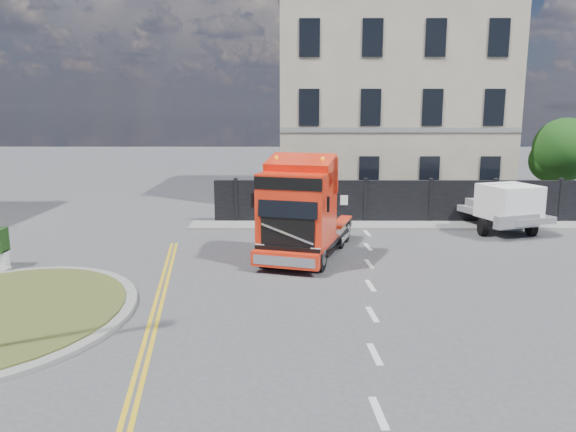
{
  "coord_description": "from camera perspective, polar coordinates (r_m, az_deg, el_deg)",
  "views": [
    {
      "loc": [
        0.53,
        -16.67,
        5.32
      ],
      "look_at": [
        0.45,
        1.41,
        1.8
      ],
      "focal_mm": 35.0,
      "sensor_mm": 36.0,
      "label": 1
    }
  ],
  "objects": [
    {
      "name": "ground",
      "position": [
        17.51,
        -1.49,
        -6.67
      ],
      "size": [
        120.0,
        120.0,
        0.0
      ],
      "primitive_type": "plane",
      "color": "#424244",
      "rests_on": "ground"
    },
    {
      "name": "pavement_far",
      "position": [
        25.91,
        12.45,
        -0.96
      ],
      "size": [
        20.0,
        1.6,
        0.12
      ],
      "primitive_type": "cube",
      "color": "gray",
      "rests_on": "ground"
    },
    {
      "name": "hoarding_fence",
      "position": [
        26.72,
        13.29,
        1.42
      ],
      "size": [
        18.8,
        0.25,
        2.0
      ],
      "color": "black",
      "rests_on": "ground"
    },
    {
      "name": "flatbed_pickup",
      "position": [
        25.7,
        21.01,
        0.95
      ],
      "size": [
        3.67,
        5.63,
        2.15
      ],
      "rotation": [
        0.0,
        0.0,
        0.35
      ],
      "color": "gray",
      "rests_on": "ground"
    },
    {
      "name": "tree",
      "position": [
        32.01,
        26.04,
        5.83
      ],
      "size": [
        3.2,
        3.2,
        4.8
      ],
      "color": "#382619",
      "rests_on": "ground"
    },
    {
      "name": "georgian_building",
      "position": [
        33.63,
        9.83,
        11.63
      ],
      "size": [
        12.3,
        10.3,
        12.8
      ],
      "color": "#C1B599",
      "rests_on": "ground"
    },
    {
      "name": "truck",
      "position": [
        19.66,
        1.4,
        0.14
      ],
      "size": [
        3.82,
        6.39,
        3.6
      ],
      "rotation": [
        0.0,
        0.0,
        -0.28
      ],
      "color": "black",
      "rests_on": "ground"
    }
  ]
}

